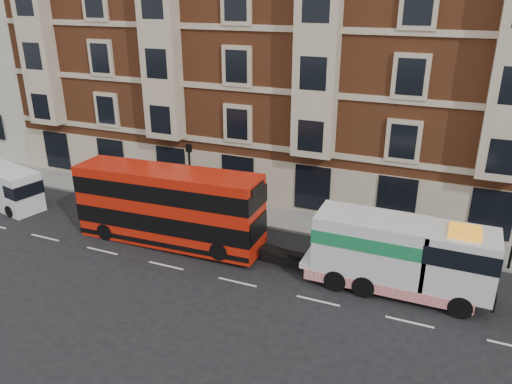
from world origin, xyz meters
TOP-DOWN VIEW (x-y plane):
  - ground at (0.00, 0.00)m, footprint 120.00×120.00m
  - sidewalk at (0.00, 7.50)m, footprint 90.00×3.00m
  - victorian_terrace at (0.50, 15.00)m, footprint 45.00×12.00m
  - lamp_post_west at (-6.00, 6.20)m, footprint 0.35×0.15m
  - double_decker_bus at (-5.11, 2.25)m, footprint 10.51×2.41m
  - tow_truck at (6.95, 2.25)m, footprint 8.41×2.49m
  - box_van at (-17.36, 2.60)m, footprint 5.21×2.99m
  - pedestrian at (-9.74, 6.91)m, footprint 0.63×0.46m

SIDE VIEW (x-z plane):
  - ground at x=0.00m, z-range 0.00..0.00m
  - sidewalk at x=0.00m, z-range 0.00..0.15m
  - pedestrian at x=-9.74m, z-range 0.15..1.73m
  - box_van at x=-17.36m, z-range -0.02..2.53m
  - tow_truck at x=6.95m, z-range 0.11..3.61m
  - double_decker_bus at x=-5.11m, z-range 0.13..4.38m
  - lamp_post_west at x=-6.00m, z-range 0.50..4.85m
  - victorian_terrace at x=0.50m, z-range -0.13..20.27m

